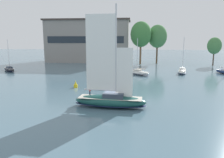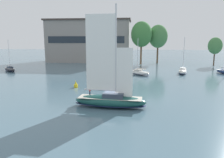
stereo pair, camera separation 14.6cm
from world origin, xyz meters
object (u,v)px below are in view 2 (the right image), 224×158
Objects in this scene: sailboat_moored_near_marina at (139,72)px; channel_buoy at (76,85)px; sailboat_moored_far_slip at (183,71)px; tree_shore_left at (141,34)px; tree_shore_center at (215,46)px; tree_shore_right at (158,36)px; sailboat_main at (110,99)px; sailboat_moored_mid_channel at (10,69)px.

sailboat_moored_near_marina is 24.01m from channel_buoy.
sailboat_moored_far_slip is at bearing 17.20° from sailboat_moored_near_marina.
tree_shore_left is 1.58× the size of tree_shore_center.
channel_buoy is at bearing -140.08° from sailboat_moored_far_slip.
tree_shore_right reaches higher than sailboat_moored_far_slip.
sailboat_moored_far_slip is at bearing 62.89° from sailboat_main.
sailboat_main reaches higher than channel_buoy.
sailboat_main is (-13.89, -66.20, -10.65)m from tree_shore_right.
channel_buoy is at bearing -126.59° from sailboat_moored_near_marina.
tree_shore_left is 1.07× the size of tree_shore_right.
sailboat_main reaches higher than sailboat_moored_near_marina.
channel_buoy is at bearing -37.96° from sailboat_moored_mid_channel.
sailboat_moored_mid_channel is 36.67m from channel_buoy.
tree_shore_left is 1.66× the size of sailboat_moored_near_marina.
tree_shore_right is 68.48m from sailboat_main.
tree_shore_center is 65.98m from channel_buoy.
tree_shore_right is 1.49× the size of sailboat_moored_far_slip.
sailboat_moored_far_slip is at bearing 39.92° from channel_buoy.
sailboat_main is 52.45m from sailboat_moored_mid_channel.
sailboat_main is at bearing -98.84° from sailboat_moored_near_marina.
tree_shore_right is (-22.47, 5.62, 3.85)m from tree_shore_center.
sailboat_moored_near_marina is at bearing -92.70° from tree_shore_left.
tree_shore_right is 10.79× the size of channel_buoy.
tree_shore_right is 1.08× the size of sailboat_main.
tree_shore_left reaches higher than sailboat_moored_near_marina.
sailboat_main is at bearing -95.96° from tree_shore_left.
sailboat_moored_far_slip is (12.47, -25.07, -11.91)m from tree_shore_left.
sailboat_moored_far_slip is at bearing -63.55° from tree_shore_left.
sailboat_main is 41.58m from sailboat_moored_far_slip.
tree_shore_center is (29.88, -1.51, -4.66)m from tree_shore_left.
sailboat_moored_far_slip is at bearing -126.46° from tree_shore_center.
sailboat_main is 1.44× the size of sailboat_moored_near_marina.
tree_shore_right reaches higher than channel_buoy.
sailboat_moored_near_marina is 0.96× the size of sailboat_moored_far_slip.
tree_shore_center reaches higher than sailboat_moored_near_marina.
tree_shore_center is 7.29× the size of channel_buoy.
tree_shore_left is at bearing 30.31° from sailboat_moored_mid_channel.
tree_shore_right is at bearing 78.15° from sailboat_main.
sailboat_moored_mid_channel is at bearing 136.64° from sailboat_main.
tree_shore_right is 36.36m from sailboat_moored_near_marina.
sailboat_moored_mid_channel is at bearing -149.69° from tree_shore_left.
sailboat_main reaches higher than sailboat_moored_far_slip.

